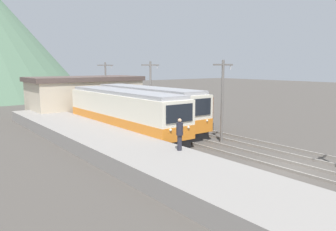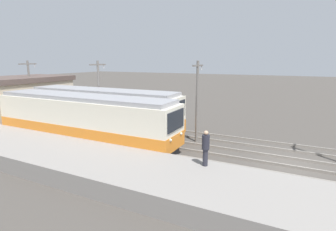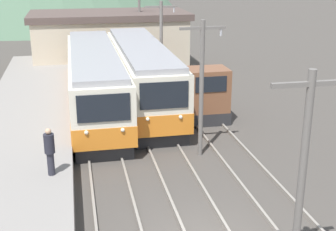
{
  "view_description": "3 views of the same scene",
  "coord_description": "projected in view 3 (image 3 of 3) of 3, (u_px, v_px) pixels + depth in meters",
  "views": [
    {
      "loc": [
        -16.21,
        -9.96,
        5.68
      ],
      "look_at": [
        -1.32,
        9.39,
        1.98
      ],
      "focal_mm": 35.0,
      "sensor_mm": 36.0,
      "label": 1
    },
    {
      "loc": [
        -16.61,
        0.04,
        6.16
      ],
      "look_at": [
        1.43,
        9.01,
        1.89
      ],
      "focal_mm": 28.0,
      "sensor_mm": 36.0,
      "label": 2
    },
    {
      "loc": [
        -3.7,
        -12.32,
        8.54
      ],
      "look_at": [
        0.55,
        8.37,
        1.43
      ],
      "focal_mm": 50.0,
      "sensor_mm": 36.0,
      "label": 3
    }
  ],
  "objects": [
    {
      "name": "person_on_platform",
      "position": [
        50.0,
        150.0,
        16.92
      ],
      "size": [
        0.38,
        0.38,
        1.82
      ],
      "color": "#282833",
      "rests_on": "platform_left"
    },
    {
      "name": "catenary_mast_far",
      "position": [
        161.0,
        46.0,
        29.06
      ],
      "size": [
        2.0,
        0.2,
        6.12
      ],
      "color": "slate",
      "rests_on": "ground"
    },
    {
      "name": "catenary_mast_distant",
      "position": [
        140.0,
        26.0,
        37.76
      ],
      "size": [
        2.0,
        0.2,
        6.12
      ],
      "color": "slate",
      "rests_on": "ground"
    },
    {
      "name": "catenary_mast_near",
      "position": [
        302.0,
        177.0,
        11.66
      ],
      "size": [
        2.0,
        0.2,
        6.12
      ],
      "color": "slate",
      "rests_on": "ground"
    },
    {
      "name": "track_right",
      "position": [
        297.0,
        228.0,
        15.46
      ],
      "size": [
        1.54,
        60.0,
        0.14
      ],
      "color": "gray",
      "rests_on": "ground"
    },
    {
      "name": "station_building",
      "position": [
        110.0,
        40.0,
        38.16
      ],
      "size": [
        12.6,
        6.3,
        4.48
      ],
      "color": "beige",
      "rests_on": "ground"
    },
    {
      "name": "catenary_mast_mid",
      "position": [
        202.0,
        84.0,
        20.36
      ],
      "size": [
        2.0,
        0.2,
        6.12
      ],
      "color": "slate",
      "rests_on": "ground"
    },
    {
      "name": "commuter_train_center",
      "position": [
        142.0,
        78.0,
        27.86
      ],
      "size": [
        2.84,
        14.11,
        3.81
      ],
      "color": "#28282B",
      "rests_on": "ground"
    },
    {
      "name": "shunting_locomotive",
      "position": [
        198.0,
        93.0,
        26.83
      ],
      "size": [
        2.4,
        5.51,
        3.0
      ],
      "color": "#28282B",
      "rests_on": "ground"
    },
    {
      "name": "commuter_train_left",
      "position": [
        95.0,
        84.0,
        26.8
      ],
      "size": [
        2.84,
        15.11,
        3.7
      ],
      "color": "#28282B",
      "rests_on": "ground"
    }
  ]
}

